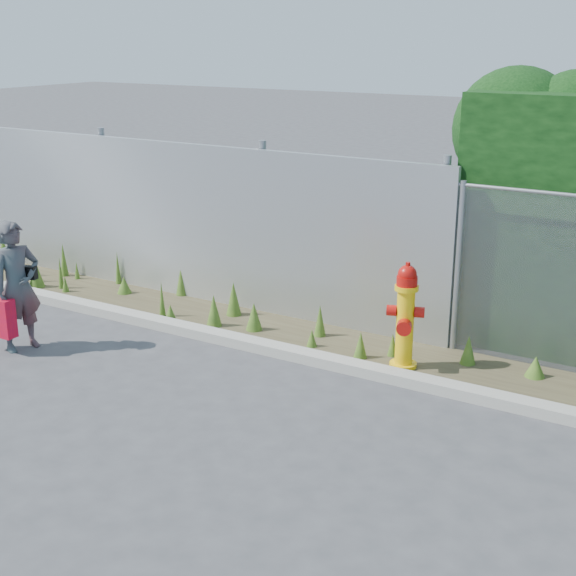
% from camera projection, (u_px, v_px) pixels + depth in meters
% --- Properties ---
extents(ground, '(80.00, 80.00, 0.00)m').
position_uv_depth(ground, '(241.00, 431.00, 7.68)').
color(ground, '#3E3E41').
rests_on(ground, ground).
extents(curb, '(16.00, 0.22, 0.12)m').
position_uv_depth(curb, '(328.00, 361.00, 9.13)').
color(curb, '#9A978B').
rests_on(curb, ground).
extents(weed_strip, '(16.00, 1.27, 0.53)m').
position_uv_depth(weed_strip, '(303.00, 326.00, 10.01)').
color(weed_strip, '#413925').
rests_on(weed_strip, ground).
extents(corrugated_fence, '(8.50, 0.21, 2.30)m').
position_uv_depth(corrugated_fence, '(167.00, 219.00, 11.37)').
color(corrugated_fence, '#B8BBC0').
rests_on(corrugated_fence, ground).
extents(fire_hydrant, '(0.42, 0.37, 1.25)m').
position_uv_depth(fire_hydrant, '(405.00, 318.00, 8.91)').
color(fire_hydrant, yellow).
rests_on(fire_hydrant, ground).
extents(woman, '(0.51, 0.65, 1.57)m').
position_uv_depth(woman, '(17.00, 286.00, 9.44)').
color(woman, '#106265').
rests_on(woman, ground).
extents(black_shoulder_bag, '(0.21, 0.09, 0.16)m').
position_uv_depth(black_shoulder_bag, '(28.00, 272.00, 9.50)').
color(black_shoulder_bag, black).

